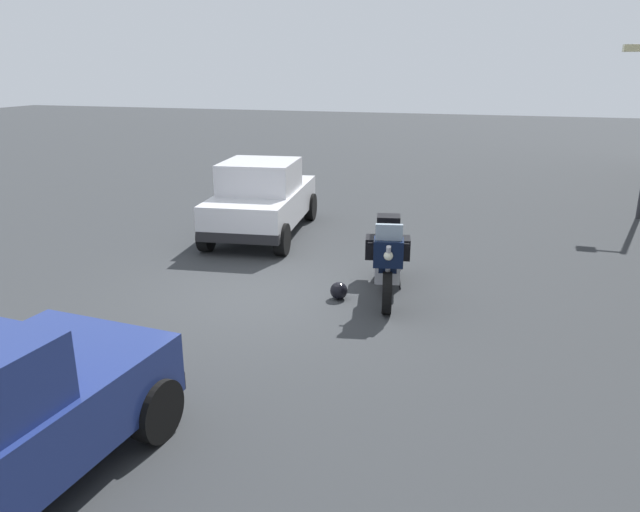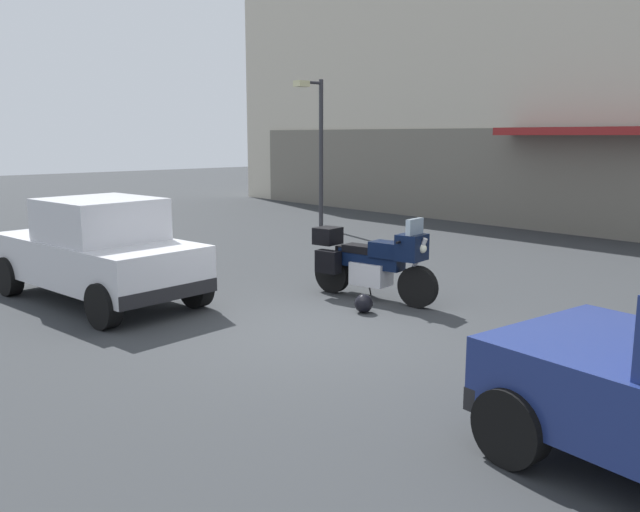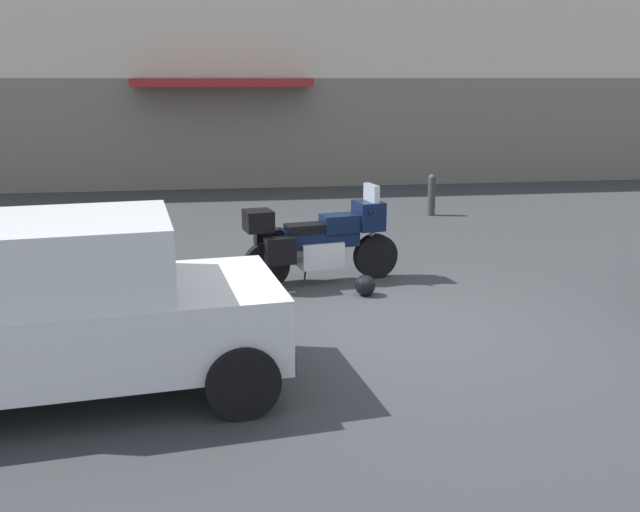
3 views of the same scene
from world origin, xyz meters
The scene contains 4 objects.
ground_plane centered at (0.00, 0.00, 0.00)m, with size 80.00×80.00×0.00m, color #2D3033.
motorcycle centered at (-0.64, 1.90, 0.62)m, with size 2.25×0.96×1.36m.
helmet centered at (-0.12, 1.22, 0.14)m, with size 0.28×0.28×0.28m, color black.
car_hatchback_near centered at (-3.37, -1.41, 0.81)m, with size 4.00×2.19×1.64m.
Camera 1 is at (8.50, 3.54, 3.56)m, focal length 33.59 mm.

